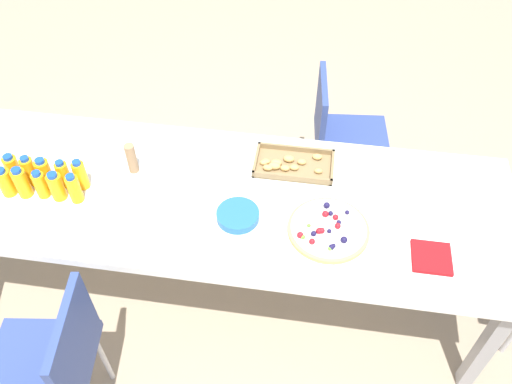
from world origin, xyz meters
The scene contains 19 objects.
ground_plane centered at (0.00, 0.00, 0.00)m, with size 12.00×12.00×0.00m, color tan.
party_table centered at (0.00, 0.00, 0.67)m, with size 2.51×0.83×0.73m.
chair_near_left centered at (-0.51, -0.73, 0.50)m, with size 0.45×0.45×0.83m.
chair_far_right centered at (0.51, 0.75, 0.50)m, with size 0.44×0.44×0.83m.
juice_bottle_0 centered at (-0.90, -0.12, 0.79)m, with size 0.06×0.06×0.14m.
juice_bottle_1 centered at (-0.83, -0.11, 0.80)m, with size 0.06×0.06×0.15m.
juice_bottle_2 centered at (-0.75, -0.11, 0.79)m, with size 0.05×0.05×0.14m.
juice_bottle_3 centered at (-0.68, -0.11, 0.79)m, with size 0.06×0.06×0.14m.
juice_bottle_4 centered at (-0.60, -0.11, 0.80)m, with size 0.05×0.05×0.14m.
juice_bottle_5 centered at (-0.91, -0.03, 0.79)m, with size 0.06×0.06×0.14m.
juice_bottle_6 centered at (-0.83, -0.04, 0.80)m, with size 0.05×0.05×0.15m.
juice_bottle_7 centered at (-0.76, -0.04, 0.80)m, with size 0.06×0.06×0.15m.
juice_bottle_8 centered at (-0.68, -0.03, 0.79)m, with size 0.05×0.05×0.13m.
juice_bottle_9 centered at (-0.60, -0.03, 0.80)m, with size 0.05×0.05×0.15m.
fruit_pizza centered at (0.47, -0.13, 0.74)m, with size 0.33×0.33×0.05m.
snack_tray centered at (0.28, 0.22, 0.74)m, with size 0.36×0.20×0.04m.
plate_stack centered at (0.09, -0.11, 0.75)m, with size 0.18×0.18×0.03m.
napkin_stack centered at (0.87, -0.20, 0.74)m, with size 0.15×0.15×0.02m, color red.
cardboard_tube centered at (-0.41, 0.09, 0.80)m, with size 0.04×0.04×0.15m, color #9E7A56.
Camera 1 is at (0.37, -1.48, 2.40)m, focal length 36.99 mm.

